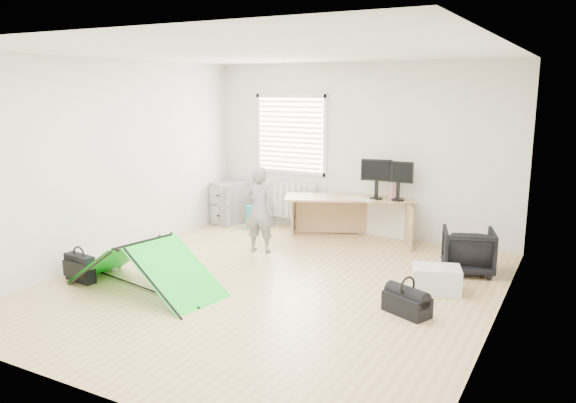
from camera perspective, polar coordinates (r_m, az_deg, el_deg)
The scene contains 18 objects.
ground at distance 6.78m, azimuth -1.63°, elevation -8.50°, with size 5.50×5.50×0.00m, color tan.
back_wall at distance 8.90m, azimuth 7.25°, elevation 5.19°, with size 5.00×0.02×2.70m, color silver.
window at distance 9.35m, azimuth 0.28°, elevation 6.82°, with size 1.20×0.06×1.20m, color silver.
radiator at distance 9.47m, azimuth 0.16°, elevation 0.15°, with size 1.00×0.12×0.60m, color silver.
desk at distance 8.75m, azimuth 6.13°, elevation -1.65°, with size 1.95×0.62×0.67m, color tan.
filing_cabinet at distance 9.77m, azimuth -5.86°, elevation -0.10°, with size 0.46×0.62×0.72m, color gray.
monitor_left at distance 8.52m, azimuth 8.99°, elevation 1.72°, with size 0.46×0.10×0.44m, color black.
monitor_right at distance 8.47m, azimuth 11.12°, elevation 1.54°, with size 0.45×0.10×0.43m, color black.
keyboard at distance 8.45m, azimuth 7.32°, elevation 0.22°, with size 0.47×0.16×0.02m, color beige.
thermos at distance 8.51m, azimuth 10.50°, elevation 0.96°, with size 0.07×0.07×0.24m, color #AF627A.
office_chair at distance 7.49m, azimuth 17.82°, elevation -4.78°, with size 0.61×0.63×0.58m, color black.
person at distance 7.95m, azimuth -2.90°, elevation -0.82°, with size 0.45×0.30×1.24m, color gray.
kite at distance 6.75m, azimuth -14.40°, elevation -6.34°, with size 1.88×0.82×0.58m, color #14DC28, non-canonical shape.
storage_crate at distance 6.73m, azimuth 14.82°, elevation -7.67°, with size 0.54×0.38×0.30m, color silver.
tote_bag at distance 9.38m, azimuth -3.24°, elevation -1.61°, with size 0.32×0.14×0.38m, color teal.
laptop_bag at distance 7.30m, azimuth -20.38°, elevation -6.36°, with size 0.44×0.13×0.33m, color black.
white_box at distance 7.66m, azimuth -17.36°, elevation -6.24°, with size 0.10×0.10×0.10m, color silver.
duffel_bag at distance 6.06m, azimuth 11.98°, elevation -10.18°, with size 0.49×0.25×0.21m, color black.
Camera 1 is at (3.20, -5.50, 2.32)m, focal length 35.00 mm.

